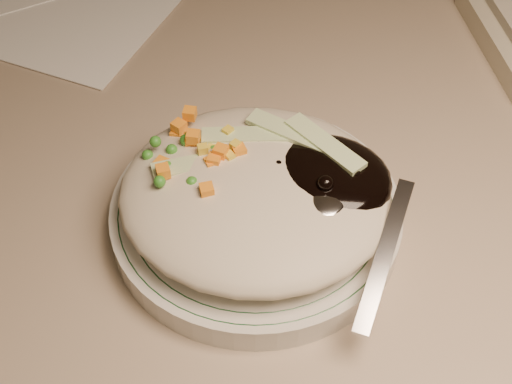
# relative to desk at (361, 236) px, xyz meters

# --- Properties ---
(desk) EXTENTS (1.40, 0.70, 0.74)m
(desk) POSITION_rel_desk_xyz_m (0.00, 0.00, 0.00)
(desk) COLOR gray
(desk) RESTS_ON ground
(plate) EXTENTS (0.21, 0.21, 0.02)m
(plate) POSITION_rel_desk_xyz_m (-0.09, -0.16, 0.21)
(plate) COLOR silver
(plate) RESTS_ON desk
(plate_rim) EXTENTS (0.20, 0.20, 0.00)m
(plate_rim) POSITION_rel_desk_xyz_m (-0.09, -0.16, 0.22)
(plate_rim) COLOR #144723
(plate_rim) RESTS_ON plate
(meal) EXTENTS (0.20, 0.19, 0.05)m
(meal) POSITION_rel_desk_xyz_m (-0.09, -0.16, 0.24)
(meal) COLOR beige
(meal) RESTS_ON plate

